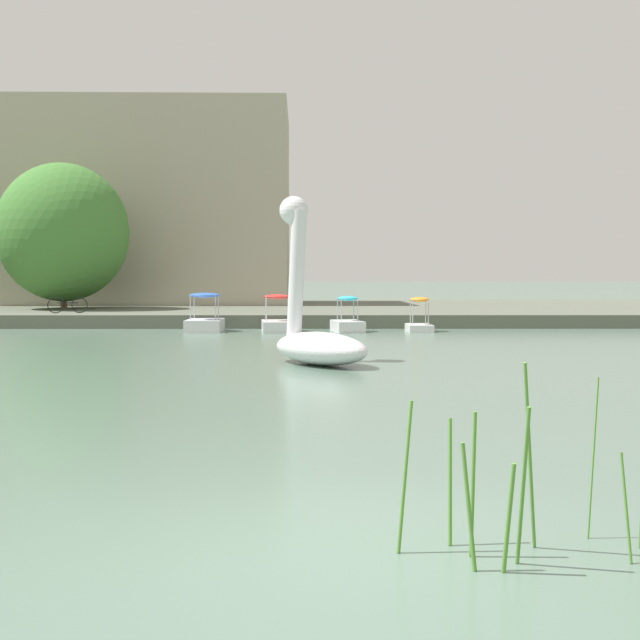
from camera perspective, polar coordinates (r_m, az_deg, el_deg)
ground_plane at (r=7.15m, az=1.15°, el=-15.08°), size 699.10×699.10×0.00m
shore_bank_far at (r=46.75m, az=-0.11°, el=0.65°), size 121.99×23.33×0.57m
swan_boat at (r=20.94m, az=-0.35°, el=-0.46°), size 3.15×3.59×4.31m
pedal_boat_orange at (r=33.59m, az=6.84°, el=-0.08°), size 0.98×1.77×1.39m
pedal_boat_cyan at (r=33.31m, az=1.90°, el=-0.13°), size 1.39×2.19×1.43m
pedal_boat_red at (r=33.52m, az=-2.95°, el=-0.04°), size 1.44×2.49×1.50m
pedal_boat_blue at (r=33.76m, az=-7.94°, el=0.02°), size 1.45×2.29×1.56m
tree_willow_overhanging at (r=43.95m, az=-17.29°, el=5.77°), size 9.39×9.47×7.35m
bicycle_parked at (r=38.76m, az=-16.98°, el=0.98°), size 1.68×0.52×0.71m
parked_van at (r=50.35m, az=-13.08°, el=2.29°), size 4.88×2.48×1.99m
apartment_block at (r=52.15m, az=-12.48°, el=7.60°), size 18.58×9.84×11.75m
reed_clump_foreground at (r=6.90m, az=15.14°, el=-10.83°), size 2.10×0.94×1.55m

